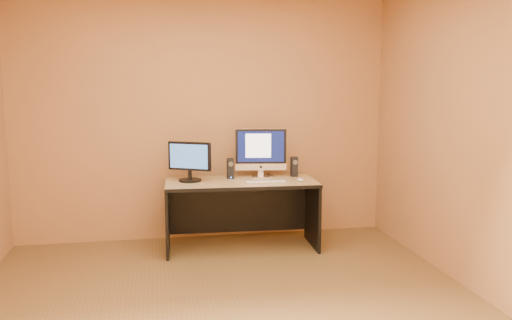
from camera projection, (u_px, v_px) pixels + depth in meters
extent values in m
plane|color=brown|center=(231.00, 311.00, 4.06)|extent=(4.00, 4.00, 0.00)
cube|color=silver|center=(266.00, 182.00, 5.37)|extent=(0.41, 0.13, 0.02)
ellipsoid|color=white|center=(300.00, 180.00, 5.45)|extent=(0.07, 0.10, 0.03)
cylinder|color=black|center=(270.00, 175.00, 5.79)|extent=(0.05, 0.21, 0.01)
cylinder|color=black|center=(262.00, 175.00, 5.80)|extent=(0.06, 0.16, 0.01)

